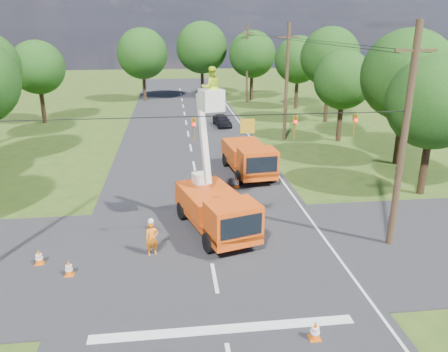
{
  "coord_description": "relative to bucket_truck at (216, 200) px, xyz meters",
  "views": [
    {
      "loc": [
        -1.47,
        -15.34,
        9.78
      ],
      "look_at": [
        1.02,
        5.19,
        2.6
      ],
      "focal_mm": 35.0,
      "sensor_mm": 36.0,
      "label": 1
    }
  ],
  "objects": [
    {
      "name": "tree_right_a",
      "position": [
        13.0,
        3.78,
        3.84
      ],
      "size": [
        5.4,
        5.4,
        8.28
      ],
      "color": "#382616",
      "rests_on": "ground"
    },
    {
      "name": "tree_right_c",
      "position": [
        12.7,
        16.78,
        3.59
      ],
      "size": [
        5.0,
        5.0,
        7.83
      ],
      "color": "#382616",
      "rests_on": "ground"
    },
    {
      "name": "traffic_cone_0",
      "position": [
        2.4,
        -8.22,
        -1.36
      ],
      "size": [
        0.38,
        0.38,
        0.71
      ],
      "color": "#DA580B",
      "rests_on": "ground"
    },
    {
      "name": "ground",
      "position": [
        -0.5,
        15.78,
        -1.72
      ],
      "size": [
        140.0,
        140.0,
        0.0
      ],
      "primitive_type": "plane",
      "color": "#2E4815",
      "rests_on": "ground"
    },
    {
      "name": "traffic_cone_3",
      "position": [
        -6.41,
        -3.27,
        -1.36
      ],
      "size": [
        0.38,
        0.38,
        0.71
      ],
      "color": "#DA580B",
      "rests_on": "ground"
    },
    {
      "name": "signal_span",
      "position": [
        1.73,
        -2.23,
        4.16
      ],
      "size": [
        18.0,
        0.29,
        1.07
      ],
      "color": "black",
      "rests_on": "ground"
    },
    {
      "name": "traffic_cone_2",
      "position": [
        1.94,
        6.04,
        -1.36
      ],
      "size": [
        0.38,
        0.38,
        0.71
      ],
      "color": "#DA580B",
      "rests_on": "ground"
    },
    {
      "name": "tree_right_d",
      "position": [
        14.3,
        24.78,
        4.96
      ],
      "size": [
        6.0,
        6.0,
        9.7
      ],
      "color": "#382616",
      "rests_on": "ground"
    },
    {
      "name": "tree_far_a",
      "position": [
        -5.5,
        40.78,
        4.47
      ],
      "size": [
        6.6,
        6.6,
        9.5
      ],
      "color": "#382616",
      "rests_on": "ground"
    },
    {
      "name": "pole_right_far",
      "position": [
        8.0,
        37.78,
        3.39
      ],
      "size": [
        1.8,
        0.3,
        10.0
      ],
      "color": "#4C3823",
      "rests_on": "ground"
    },
    {
      "name": "road_cross",
      "position": [
        -0.5,
        -2.22,
        -1.72
      ],
      "size": [
        56.0,
        10.0,
        0.07
      ],
      "primitive_type": "cube",
      "color": "black",
      "rests_on": "ground"
    },
    {
      "name": "edge_line",
      "position": [
        5.1,
        15.78,
        -1.72
      ],
      "size": [
        0.12,
        90.0,
        0.02
      ],
      "primitive_type": "cube",
      "color": "silver",
      "rests_on": "ground"
    },
    {
      "name": "tree_right_b",
      "position": [
        14.5,
        9.78,
        4.71
      ],
      "size": [
        6.4,
        6.4,
        9.65
      ],
      "color": "#382616",
      "rests_on": "ground"
    },
    {
      "name": "road_main",
      "position": [
        -0.5,
        15.78,
        -1.72
      ],
      "size": [
        12.0,
        100.0,
        0.06
      ],
      "primitive_type": "cube",
      "color": "black",
      "rests_on": "ground"
    },
    {
      "name": "tree_far_b",
      "position": [
        2.5,
        42.78,
        5.09
      ],
      "size": [
        7.0,
        7.0,
        10.32
      ],
      "color": "#382616",
      "rests_on": "ground"
    },
    {
      "name": "pole_right_near",
      "position": [
        8.0,
        -2.22,
        3.39
      ],
      "size": [
        1.8,
        0.3,
        10.0
      ],
      "color": "#4C3823",
      "rests_on": "ground"
    },
    {
      "name": "traffic_cone_1",
      "position": [
        2.02,
        2.7,
        -1.36
      ],
      "size": [
        0.38,
        0.38,
        0.71
      ],
      "color": "#DA580B",
      "rests_on": "ground"
    },
    {
      "name": "tree_far_c",
      "position": [
        9.0,
        39.78,
        4.34
      ],
      "size": [
        6.2,
        6.2,
        9.18
      ],
      "color": "#382616",
      "rests_on": "ground"
    },
    {
      "name": "pole_right_mid",
      "position": [
        8.0,
        17.78,
        3.39
      ],
      "size": [
        1.8,
        0.3,
        10.0
      ],
      "color": "#4C3823",
      "rests_on": "ground"
    },
    {
      "name": "bucket_truck",
      "position": [
        0.0,
        0.0,
        0.0
      ],
      "size": [
        3.87,
        6.53,
        8.02
      ],
      "rotation": [
        0.0,
        0.0,
        0.28
      ],
      "color": "#D54F0F",
      "rests_on": "ground"
    },
    {
      "name": "second_truck",
      "position": [
        3.13,
        8.44,
        -0.49
      ],
      "size": [
        3.02,
        6.51,
        2.36
      ],
      "rotation": [
        0.0,
        0.0,
        0.1
      ],
      "color": "#D54F0F",
      "rests_on": "ground"
    },
    {
      "name": "tree_right_e",
      "position": [
        13.3,
        32.78,
        4.09
      ],
      "size": [
        5.6,
        5.6,
        8.63
      ],
      "color": "#382616",
      "rests_on": "ground"
    },
    {
      "name": "distant_car",
      "position": [
        3.08,
        23.8,
        -1.11
      ],
      "size": [
        1.88,
        3.74,
        1.22
      ],
      "primitive_type": "imported",
      "rotation": [
        0.0,
        0.0,
        0.12
      ],
      "color": "black",
      "rests_on": "ground"
    },
    {
      "name": "ground_worker",
      "position": [
        -3.06,
        -1.96,
        -0.9
      ],
      "size": [
        0.7,
        0.57,
        1.64
      ],
      "primitive_type": "imported",
      "rotation": [
        0.0,
        0.0,
        0.34
      ],
      "color": "#DC4612",
      "rests_on": "ground"
    },
    {
      "name": "tree_left_f",
      "position": [
        -15.3,
        27.78,
        3.96
      ],
      "size": [
        5.4,
        5.4,
        8.4
      ],
      "color": "#382616",
      "rests_on": "ground"
    },
    {
      "name": "traffic_cone_6",
      "position": [
        3.93,
        11.76,
        -1.36
      ],
      "size": [
        0.38,
        0.38,
        0.71
      ],
      "color": "#DA580B",
      "rests_on": "ground"
    },
    {
      "name": "stop_bar",
      "position": [
        -0.5,
        -7.42,
        -1.72
      ],
      "size": [
        9.0,
        0.45,
        0.02
      ],
      "primitive_type": "cube",
      "color": "silver",
      "rests_on": "ground"
    },
    {
      "name": "traffic_cone_4",
      "position": [
        -7.88,
        -2.18,
        -1.36
      ],
      "size": [
        0.38,
        0.38,
        0.71
      ],
      "color": "#DA580B",
      "rests_on": "ground"
    }
  ]
}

